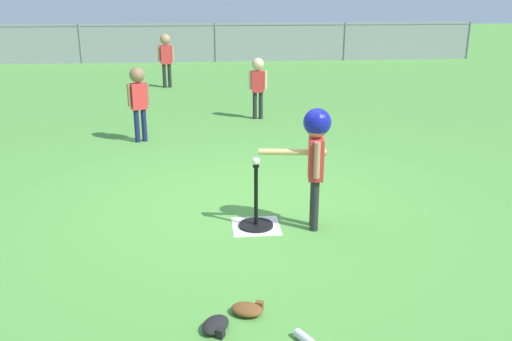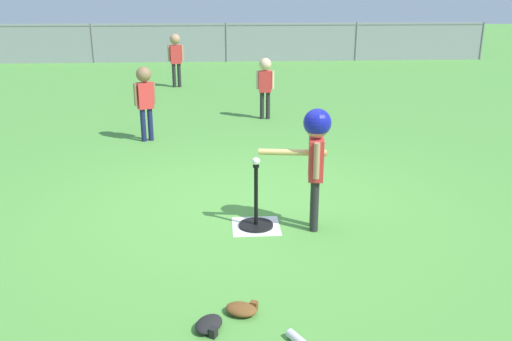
{
  "view_description": "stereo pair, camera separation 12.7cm",
  "coord_description": "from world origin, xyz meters",
  "px_view_note": "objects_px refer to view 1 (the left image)",
  "views": [
    {
      "loc": [
        -0.39,
        -5.09,
        2.09
      ],
      "look_at": [
        0.06,
        -0.5,
        0.55
      ],
      "focal_mm": 38.0,
      "sensor_mm": 36.0,
      "label": 1
    },
    {
      "loc": [
        -0.26,
        -5.1,
        2.09
      ],
      "look_at": [
        0.06,
        -0.5,
        0.55
      ],
      "focal_mm": 38.0,
      "sensor_mm": 36.0,
      "label": 2
    }
  ],
  "objects_px": {
    "batter_child": "(315,145)",
    "fielder_near_right": "(166,53)",
    "baseball_on_tee": "(256,161)",
    "fielder_deep_center": "(258,80)",
    "glove_near_bats": "(248,309)",
    "fielder_deep_right": "(138,94)",
    "glove_by_plate": "(216,325)",
    "batting_tee": "(256,217)"
  },
  "relations": [
    {
      "from": "glove_near_bats",
      "to": "fielder_near_right",
      "type": "bearing_deg",
      "value": 96.65
    },
    {
      "from": "fielder_deep_center",
      "to": "fielder_near_right",
      "type": "distance_m",
      "value": 3.73
    },
    {
      "from": "fielder_deep_right",
      "to": "batting_tee",
      "type": "bearing_deg",
      "value": -66.33
    },
    {
      "from": "baseball_on_tee",
      "to": "fielder_deep_center",
      "type": "relative_size",
      "value": 0.07
    },
    {
      "from": "baseball_on_tee",
      "to": "batting_tee",
      "type": "bearing_deg",
      "value": -90.0
    },
    {
      "from": "fielder_deep_center",
      "to": "glove_by_plate",
      "type": "xyz_separation_m",
      "value": [
        -0.87,
        -6.01,
        -0.63
      ]
    },
    {
      "from": "batter_child",
      "to": "fielder_deep_right",
      "type": "bearing_deg",
      "value": 120.57
    },
    {
      "from": "batter_child",
      "to": "fielder_deep_center",
      "type": "distance_m",
      "value": 4.5
    },
    {
      "from": "baseball_on_tee",
      "to": "glove_by_plate",
      "type": "xyz_separation_m",
      "value": [
        -0.41,
        -1.58,
        -0.6
      ]
    },
    {
      "from": "fielder_deep_right",
      "to": "fielder_deep_center",
      "type": "height_order",
      "value": "fielder_deep_right"
    },
    {
      "from": "glove_by_plate",
      "to": "glove_near_bats",
      "type": "distance_m",
      "value": 0.27
    },
    {
      "from": "baseball_on_tee",
      "to": "fielder_near_right",
      "type": "distance_m",
      "value": 7.84
    },
    {
      "from": "fielder_near_right",
      "to": "glove_near_bats",
      "type": "xyz_separation_m",
      "value": [
        1.07,
        -9.16,
        -0.72
      ]
    },
    {
      "from": "batting_tee",
      "to": "fielder_deep_center",
      "type": "distance_m",
      "value": 4.49
    },
    {
      "from": "batter_child",
      "to": "fielder_deep_center",
      "type": "bearing_deg",
      "value": 90.78
    },
    {
      "from": "glove_by_plate",
      "to": "glove_near_bats",
      "type": "height_order",
      "value": "same"
    },
    {
      "from": "batting_tee",
      "to": "glove_by_plate",
      "type": "height_order",
      "value": "batting_tee"
    },
    {
      "from": "fielder_deep_center",
      "to": "fielder_near_right",
      "type": "bearing_deg",
      "value": 117.44
    },
    {
      "from": "batting_tee",
      "to": "fielder_deep_right",
      "type": "distance_m",
      "value": 3.47
    },
    {
      "from": "fielder_near_right",
      "to": "glove_by_plate",
      "type": "bearing_deg",
      "value": -84.8
    },
    {
      "from": "batter_child",
      "to": "glove_near_bats",
      "type": "height_order",
      "value": "batter_child"
    },
    {
      "from": "fielder_near_right",
      "to": "glove_near_bats",
      "type": "relative_size",
      "value": 4.42
    },
    {
      "from": "batter_child",
      "to": "fielder_near_right",
      "type": "relative_size",
      "value": 0.95
    },
    {
      "from": "baseball_on_tee",
      "to": "glove_near_bats",
      "type": "height_order",
      "value": "baseball_on_tee"
    },
    {
      "from": "fielder_deep_right",
      "to": "glove_by_plate",
      "type": "xyz_separation_m",
      "value": [
        0.96,
        -4.71,
        -0.65
      ]
    },
    {
      "from": "fielder_deep_right",
      "to": "glove_near_bats",
      "type": "height_order",
      "value": "fielder_deep_right"
    },
    {
      "from": "batter_child",
      "to": "baseball_on_tee",
      "type": "bearing_deg",
      "value": 172.0
    },
    {
      "from": "fielder_deep_right",
      "to": "fielder_deep_center",
      "type": "relative_size",
      "value": 1.04
    },
    {
      "from": "fielder_deep_center",
      "to": "glove_near_bats",
      "type": "distance_m",
      "value": 5.92
    },
    {
      "from": "batter_child",
      "to": "fielder_near_right",
      "type": "distance_m",
      "value": 8.01
    },
    {
      "from": "batter_child",
      "to": "fielder_deep_center",
      "type": "height_order",
      "value": "batter_child"
    },
    {
      "from": "glove_by_plate",
      "to": "batter_child",
      "type": "bearing_deg",
      "value": 58.28
    },
    {
      "from": "fielder_deep_center",
      "to": "fielder_near_right",
      "type": "height_order",
      "value": "fielder_near_right"
    },
    {
      "from": "fielder_deep_right",
      "to": "glove_by_plate",
      "type": "relative_size",
      "value": 3.97
    },
    {
      "from": "baseball_on_tee",
      "to": "fielder_deep_center",
      "type": "xyz_separation_m",
      "value": [
        0.46,
        4.43,
        0.02
      ]
    },
    {
      "from": "glove_by_plate",
      "to": "glove_near_bats",
      "type": "xyz_separation_m",
      "value": [
        0.22,
        0.16,
        0.0
      ]
    },
    {
      "from": "batter_child",
      "to": "fielder_deep_right",
      "type": "distance_m",
      "value": 3.72
    },
    {
      "from": "baseball_on_tee",
      "to": "batter_child",
      "type": "xyz_separation_m",
      "value": [
        0.52,
        -0.07,
        0.16
      ]
    },
    {
      "from": "fielder_deep_right",
      "to": "fielder_near_right",
      "type": "relative_size",
      "value": 0.91
    },
    {
      "from": "fielder_near_right",
      "to": "glove_by_plate",
      "type": "xyz_separation_m",
      "value": [
        0.85,
        -9.32,
        -0.72
      ]
    },
    {
      "from": "batting_tee",
      "to": "batter_child",
      "type": "height_order",
      "value": "batter_child"
    },
    {
      "from": "batting_tee",
      "to": "glove_near_bats",
      "type": "height_order",
      "value": "batting_tee"
    }
  ]
}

